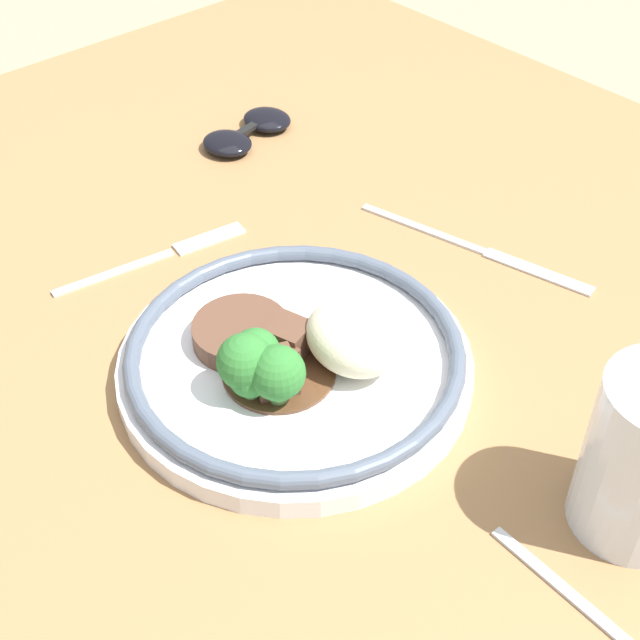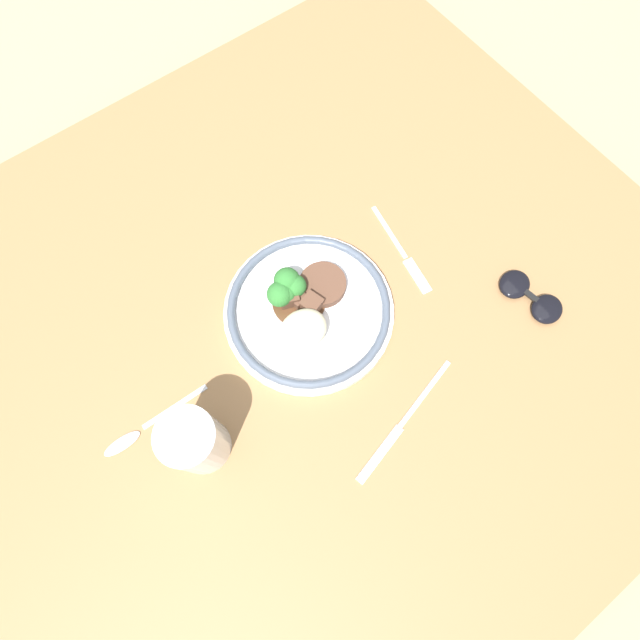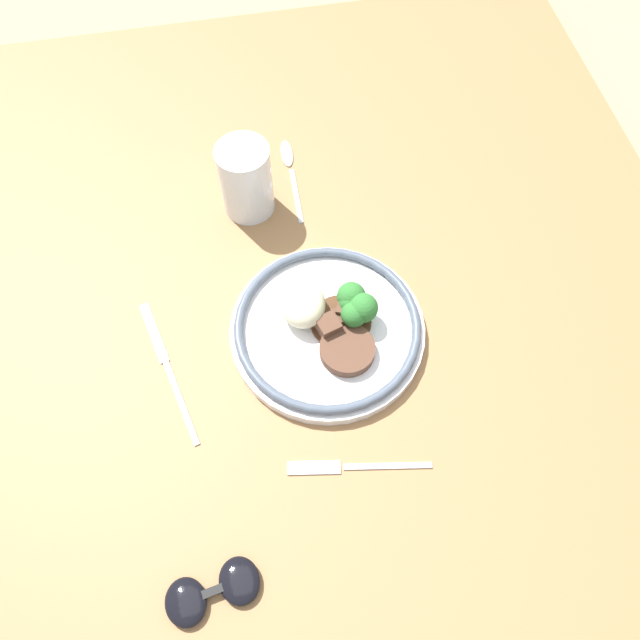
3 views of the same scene
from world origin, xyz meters
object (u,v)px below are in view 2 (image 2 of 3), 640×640
juice_glass (196,442)px  sunglasses (531,297)px  knife (401,425)px  fork (405,257)px  spoon (135,433)px  plate (307,310)px

juice_glass → sunglasses: size_ratio=1.02×
knife → juice_glass: bearing=-44.7°
juice_glass → knife: 0.28m
juice_glass → knife: (-0.23, 0.14, -0.05)m
fork → spoon: spoon is taller
fork → spoon: 0.47m
juice_glass → spoon: size_ratio=0.69×
plate → juice_glass: size_ratio=2.24×
plate → spoon: 0.29m
spoon → juice_glass: bearing=134.7°
knife → spoon: size_ratio=1.31×
plate → knife: bearing=91.7°
plate → knife: size_ratio=1.18×
fork → sunglasses: sunglasses is taller
spoon → sunglasses: (-0.58, 0.18, 0.01)m
fork → sunglasses: (-0.10, 0.17, 0.01)m
knife → plate: bearing=-102.2°
fork → juice_glass: bearing=-72.4°
fork → spoon: bearing=-82.3°
fork → sunglasses: size_ratio=1.54×
knife → spoon: 0.37m
plate → sunglasses: (-0.28, 0.18, -0.01)m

